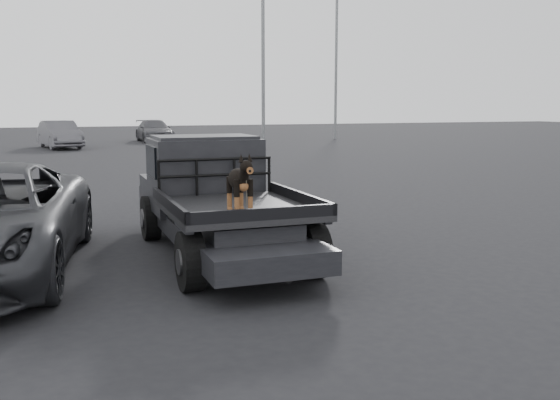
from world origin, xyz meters
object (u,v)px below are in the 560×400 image
object	(u,v)px
distant_car_a	(60,134)
dog	(239,184)
floodlight_far	(337,30)
flatbed_ute	(220,226)
distant_car_b	(154,131)

from	to	relation	value
distant_car_a	dog	bearing A→B (deg)	-97.69
dog	floodlight_far	size ratio (longest dim) A/B	0.06
flatbed_ute	dog	size ratio (longest dim) A/B	7.30
flatbed_ute	distant_car_a	world-z (taller)	distant_car_a
flatbed_ute	distant_car_a	distance (m)	25.76
flatbed_ute	dog	distance (m)	1.69
flatbed_ute	distant_car_a	size ratio (longest dim) A/B	1.23
dog	flatbed_ute	bearing A→B (deg)	85.55
dog	floodlight_far	xyz separation A→B (m)	(15.80, 30.47, 5.79)
distant_car_a	distant_car_b	xyz separation A→B (m)	(5.60, 4.16, -0.06)
flatbed_ute	distant_car_b	xyz separation A→B (m)	(3.75, 29.85, 0.21)
dog	floodlight_far	distance (m)	34.81
flatbed_ute	floodlight_far	xyz separation A→B (m)	(15.68, 29.00, 6.62)
dog	distant_car_a	bearing A→B (deg)	93.66
distant_car_a	distant_car_b	world-z (taller)	distant_car_a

